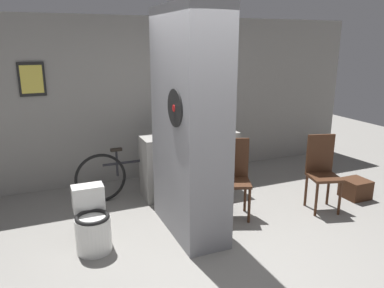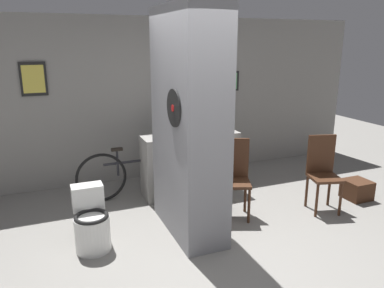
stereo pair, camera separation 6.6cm
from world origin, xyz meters
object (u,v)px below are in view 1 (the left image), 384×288
at_px(toilet, 92,224).
at_px(bicycle, 134,173).
at_px(chair_by_doorway, 322,169).
at_px(chair_near_pillar, 235,175).
at_px(bottle_tall, 188,128).

xyz_separation_m(toilet, bicycle, (0.78, 1.22, 0.08)).
bearing_deg(toilet, bicycle, 57.27).
bearing_deg(bicycle, toilet, -122.73).
height_order(toilet, bicycle, bicycle).
bearing_deg(bicycle, chair_by_doorway, -31.20).
xyz_separation_m(chair_near_pillar, chair_by_doorway, (1.18, -0.28, 0.00)).
bearing_deg(bicycle, bottle_tall, -11.16).
distance_m(chair_near_pillar, bottle_tall, 1.07).
bearing_deg(bicycle, chair_near_pillar, -45.53).
distance_m(chair_by_doorway, bottle_tall, 1.95).
bearing_deg(chair_by_doorway, bicycle, 164.54).
bearing_deg(chair_near_pillar, toilet, -153.87).
bearing_deg(chair_by_doorway, toilet, -166.84).
relative_size(chair_by_doorway, bottle_tall, 3.85).
distance_m(bicycle, bottle_tall, 1.02).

